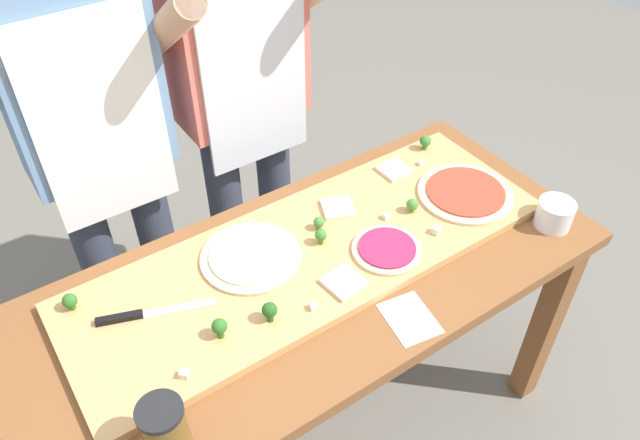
% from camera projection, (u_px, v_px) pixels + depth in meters
% --- Properties ---
extents(ground_plane, '(8.00, 8.00, 0.00)m').
position_uv_depth(ground_plane, '(313.00, 430.00, 2.15)').
color(ground_plane, '#6B665B').
extents(prep_table, '(1.57, 0.70, 0.79)m').
position_uv_depth(prep_table, '(311.00, 304.00, 1.70)').
color(prep_table, brown).
rests_on(prep_table, ground).
extents(cutting_board, '(1.32, 0.45, 0.02)m').
position_uv_depth(cutting_board, '(311.00, 254.00, 1.65)').
color(cutting_board, tan).
rests_on(cutting_board, prep_table).
extents(chefs_knife, '(0.27, 0.11, 0.02)m').
position_uv_depth(chefs_knife, '(139.00, 315.00, 1.47)').
color(chefs_knife, '#B7BABF').
rests_on(chefs_knife, cutting_board).
extents(pizza_whole_beet_magenta, '(0.19, 0.19, 0.02)m').
position_uv_depth(pizza_whole_beet_magenta, '(387.00, 249.00, 1.64)').
color(pizza_whole_beet_magenta, beige).
rests_on(pizza_whole_beet_magenta, cutting_board).
extents(pizza_whole_tomato_red, '(0.28, 0.28, 0.02)m').
position_uv_depth(pizza_whole_tomato_red, '(465.00, 193.00, 1.81)').
color(pizza_whole_tomato_red, beige).
rests_on(pizza_whole_tomato_red, cutting_board).
extents(pizza_whole_white_garlic, '(0.27, 0.27, 0.02)m').
position_uv_depth(pizza_whole_white_garlic, '(251.00, 256.00, 1.62)').
color(pizza_whole_white_garlic, beige).
rests_on(pizza_whole_white_garlic, cutting_board).
extents(pizza_slice_near_left, '(0.09, 0.09, 0.01)m').
position_uv_depth(pizza_slice_near_left, '(394.00, 170.00, 1.90)').
color(pizza_slice_near_left, beige).
rests_on(pizza_slice_near_left, cutting_board).
extents(pizza_slice_center, '(0.10, 0.10, 0.01)m').
position_uv_depth(pizza_slice_center, '(344.00, 282.00, 1.55)').
color(pizza_slice_center, beige).
rests_on(pizza_slice_center, cutting_board).
extents(pizza_slice_near_right, '(0.11, 0.11, 0.01)m').
position_uv_depth(pizza_slice_near_right, '(338.00, 208.00, 1.76)').
color(pizza_slice_near_right, beige).
rests_on(pizza_slice_near_right, cutting_board).
extents(broccoli_floret_center_right, '(0.04, 0.04, 0.05)m').
position_uv_depth(broccoli_floret_center_right, '(70.00, 301.00, 1.48)').
color(broccoli_floret_center_right, '#366618').
rests_on(broccoli_floret_center_right, cutting_board).
extents(broccoli_floret_back_mid, '(0.04, 0.04, 0.06)m').
position_uv_depth(broccoli_floret_back_mid, '(270.00, 311.00, 1.45)').
color(broccoli_floret_back_mid, '#2C5915').
rests_on(broccoli_floret_back_mid, cutting_board).
extents(broccoli_floret_front_left, '(0.03, 0.03, 0.05)m').
position_uv_depth(broccoli_floret_front_left, '(321.00, 236.00, 1.65)').
color(broccoli_floret_front_left, '#3F7220').
rests_on(broccoli_floret_front_left, cutting_board).
extents(broccoli_floret_front_mid, '(0.03, 0.03, 0.04)m').
position_uv_depth(broccoli_floret_front_mid, '(412.00, 205.00, 1.75)').
color(broccoli_floret_front_mid, '#487A23').
rests_on(broccoli_floret_front_mid, cutting_board).
extents(broccoli_floret_front_right, '(0.04, 0.04, 0.06)m').
position_uv_depth(broccoli_floret_front_right, '(220.00, 327.00, 1.41)').
color(broccoli_floret_front_right, '#366618').
rests_on(broccoli_floret_front_right, cutting_board).
extents(broccoli_floret_back_right, '(0.03, 0.03, 0.04)m').
position_uv_depth(broccoli_floret_back_right, '(319.00, 223.00, 1.69)').
color(broccoli_floret_back_right, '#487A23').
rests_on(broccoli_floret_back_right, cutting_board).
extents(broccoli_floret_center_left, '(0.04, 0.04, 0.05)m').
position_uv_depth(broccoli_floret_center_left, '(425.00, 141.00, 1.97)').
color(broccoli_floret_center_left, '#3F7220').
rests_on(broccoli_floret_center_left, cutting_board).
extents(cheese_crumble_a, '(0.02, 0.02, 0.02)m').
position_uv_depth(cheese_crumble_a, '(314.00, 306.00, 1.49)').
color(cheese_crumble_a, white).
rests_on(cheese_crumble_a, cutting_board).
extents(cheese_crumble_b, '(0.02, 0.02, 0.02)m').
position_uv_depth(cheese_crumble_b, '(386.00, 216.00, 1.73)').
color(cheese_crumble_b, silver).
rests_on(cheese_crumble_b, cutting_board).
extents(cheese_crumble_c, '(0.03, 0.03, 0.02)m').
position_uv_depth(cheese_crumble_c, '(184.00, 374.00, 1.35)').
color(cheese_crumble_c, white).
rests_on(cheese_crumble_c, cutting_board).
extents(cheese_crumble_d, '(0.03, 0.03, 0.02)m').
position_uv_depth(cheese_crumble_d, '(436.00, 230.00, 1.69)').
color(cheese_crumble_d, silver).
rests_on(cheese_crumble_d, cutting_board).
extents(cheese_crumble_e, '(0.02, 0.02, 0.01)m').
position_uv_depth(cheese_crumble_e, '(421.00, 163.00, 1.92)').
color(cheese_crumble_e, white).
rests_on(cheese_crumble_e, cutting_board).
extents(flour_cup, '(0.10, 0.10, 0.08)m').
position_uv_depth(flour_cup, '(554.00, 215.00, 1.73)').
color(flour_cup, white).
rests_on(flour_cup, prep_table).
extents(sauce_jar, '(0.09, 0.09, 0.16)m').
position_uv_depth(sauce_jar, '(165.00, 431.00, 1.20)').
color(sauce_jar, brown).
rests_on(sauce_jar, prep_table).
extents(recipe_note, '(0.13, 0.16, 0.00)m').
position_uv_depth(recipe_note, '(410.00, 318.00, 1.50)').
color(recipe_note, white).
rests_on(recipe_note, prep_table).
extents(cook_left, '(0.54, 0.39, 1.67)m').
position_uv_depth(cook_left, '(96.00, 136.00, 1.73)').
color(cook_left, '#333847').
rests_on(cook_left, ground).
extents(cook_right, '(0.54, 0.39, 1.67)m').
position_uv_depth(cook_right, '(242.00, 88.00, 1.93)').
color(cook_right, '#333847').
rests_on(cook_right, ground).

